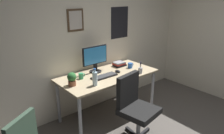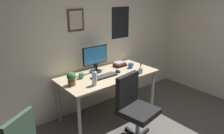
# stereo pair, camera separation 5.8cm
# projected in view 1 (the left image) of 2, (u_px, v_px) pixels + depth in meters

# --- Properties ---
(wall_back) EXTENTS (4.40, 0.10, 2.60)m
(wall_back) POSITION_uv_depth(u_px,v_px,m) (91.00, 36.00, 3.60)
(wall_back) COLOR beige
(wall_back) RESTS_ON ground_plane
(desk) EXTENTS (1.61, 0.77, 0.74)m
(desk) POSITION_uv_depth(u_px,v_px,m) (108.00, 79.00, 3.47)
(desk) COLOR tan
(desk) RESTS_ON ground_plane
(office_chair) EXTENTS (0.57, 0.57, 0.95)m
(office_chair) POSITION_uv_depth(u_px,v_px,m) (135.00, 105.00, 2.93)
(office_chair) COLOR black
(office_chair) RESTS_ON ground_plane
(monitor) EXTENTS (0.46, 0.20, 0.43)m
(monitor) POSITION_uv_depth(u_px,v_px,m) (95.00, 58.00, 3.48)
(monitor) COLOR black
(monitor) RESTS_ON desk
(keyboard) EXTENTS (0.43, 0.15, 0.03)m
(keyboard) POSITION_uv_depth(u_px,v_px,m) (104.00, 76.00, 3.33)
(keyboard) COLOR black
(keyboard) RESTS_ON desk
(computer_mouse) EXTENTS (0.06, 0.11, 0.04)m
(computer_mouse) POSITION_uv_depth(u_px,v_px,m) (118.00, 71.00, 3.52)
(computer_mouse) COLOR black
(computer_mouse) RESTS_ON desk
(water_bottle) EXTENTS (0.07, 0.07, 0.25)m
(water_bottle) POSITION_uv_depth(u_px,v_px,m) (95.00, 78.00, 3.00)
(water_bottle) COLOR silver
(water_bottle) RESTS_ON desk
(coffee_mug_near) EXTENTS (0.11, 0.07, 0.09)m
(coffee_mug_near) POSITION_uv_depth(u_px,v_px,m) (81.00, 76.00, 3.25)
(coffee_mug_near) COLOR #2D8C59
(coffee_mug_near) RESTS_ON desk
(coffee_mug_far) EXTENTS (0.12, 0.08, 0.09)m
(coffee_mug_far) POSITION_uv_depth(u_px,v_px,m) (130.00, 65.00, 3.72)
(coffee_mug_far) COLOR #2659B2
(coffee_mug_far) RESTS_ON desk
(potted_plant) EXTENTS (0.13, 0.13, 0.19)m
(potted_plant) POSITION_uv_depth(u_px,v_px,m) (72.00, 79.00, 2.99)
(potted_plant) COLOR brown
(potted_plant) RESTS_ON desk
(pen_cup) EXTENTS (0.07, 0.07, 0.20)m
(pen_cup) POSITION_uv_depth(u_px,v_px,m) (140.00, 70.00, 3.47)
(pen_cup) COLOR #9EA0A5
(pen_cup) RESTS_ON desk
(book_stack_left) EXTENTS (0.22, 0.17, 0.08)m
(book_stack_left) POSITION_uv_depth(u_px,v_px,m) (119.00, 64.00, 3.82)
(book_stack_left) COLOR black
(book_stack_left) RESTS_ON desk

